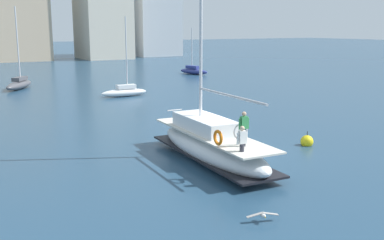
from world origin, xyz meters
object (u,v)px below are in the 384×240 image
at_px(main_sailboat, 211,144).
at_px(moored_cutter_left, 124,91).
at_px(moored_sloop_far, 194,71).
at_px(mooring_buoy, 307,141).
at_px(seagull, 263,215).
at_px(moored_catamaran, 19,84).

bearing_deg(main_sailboat, moored_cutter_left, 79.18).
distance_m(main_sailboat, moored_cutter_left, 23.46).
height_order(moored_sloop_far, mooring_buoy, moored_sloop_far).
relative_size(moored_cutter_left, mooring_buoy, 7.94).
bearing_deg(moored_sloop_far, seagull, -117.23).
distance_m(main_sailboat, seagull, 7.63).
relative_size(moored_sloop_far, moored_catamaran, 0.74).
bearing_deg(main_sailboat, mooring_buoy, -0.42).
bearing_deg(moored_sloop_far, moored_cutter_left, -137.45).
bearing_deg(moored_catamaran, main_sailboat, -83.85).
height_order(moored_catamaran, mooring_buoy, moored_catamaran).
bearing_deg(moored_cutter_left, mooring_buoy, -84.76).
distance_m(main_sailboat, mooring_buoy, 6.56).
bearing_deg(moored_sloop_far, mooring_buoy, -110.76).
relative_size(main_sailboat, moored_sloop_far, 1.95).
height_order(moored_cutter_left, mooring_buoy, moored_cutter_left).
bearing_deg(seagull, main_sailboat, 71.79).
bearing_deg(seagull, moored_cutter_left, 77.37).
relative_size(seagull, mooring_buoy, 1.18).
xyz_separation_m(moored_catamaran, moored_cutter_left, (8.05, -10.83, -0.08)).
xyz_separation_m(main_sailboat, moored_catamaran, (-3.65, 33.87, -0.30)).
xyz_separation_m(main_sailboat, mooring_buoy, (6.52, -0.05, -0.69)).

